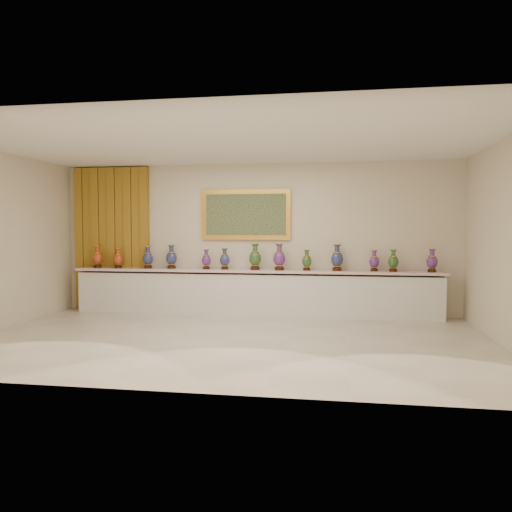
{
  "coord_description": "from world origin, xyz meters",
  "views": [
    {
      "loc": [
        1.62,
        -7.38,
        1.68
      ],
      "look_at": [
        0.15,
        1.7,
        1.2
      ],
      "focal_mm": 35.0,
      "sensor_mm": 36.0,
      "label": 1
    }
  ],
  "objects_px": {
    "vase_1": "(118,259)",
    "counter": "(253,293)",
    "vase_2": "(148,258)",
    "vase_0": "(98,258)"
  },
  "relations": [
    {
      "from": "vase_2",
      "to": "counter",
      "type": "bearing_deg",
      "value": 0.02
    },
    {
      "from": "counter",
      "to": "vase_2",
      "type": "xyz_separation_m",
      "value": [
        -2.18,
        -0.0,
        0.67
      ]
    },
    {
      "from": "vase_0",
      "to": "vase_1",
      "type": "bearing_deg",
      "value": -0.6
    },
    {
      "from": "counter",
      "to": "vase_0",
      "type": "bearing_deg",
      "value": -179.27
    },
    {
      "from": "vase_1",
      "to": "vase_2",
      "type": "relative_size",
      "value": 0.91
    },
    {
      "from": "vase_0",
      "to": "vase_1",
      "type": "xyz_separation_m",
      "value": [
        0.46,
        -0.0,
        -0.02
      ]
    },
    {
      "from": "vase_1",
      "to": "counter",
      "type": "bearing_deg",
      "value": 0.95
    },
    {
      "from": "vase_1",
      "to": "vase_2",
      "type": "distance_m",
      "value": 0.63
    },
    {
      "from": "vase_0",
      "to": "vase_1",
      "type": "distance_m",
      "value": 0.46
    },
    {
      "from": "vase_0",
      "to": "vase_2",
      "type": "relative_size",
      "value": 1.01
    }
  ]
}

